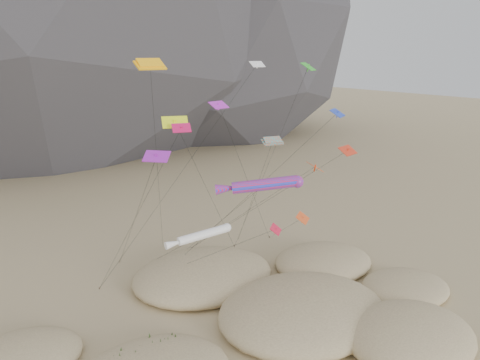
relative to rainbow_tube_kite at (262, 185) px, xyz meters
The scene contains 9 objects.
ground 16.53m from the rainbow_tube_kite, 105.64° to the right, with size 500.00×500.00×0.00m, color #CCB789.
dunes 13.55m from the rainbow_tube_kite, 125.08° to the right, with size 48.42×38.57×3.82m.
dune_grass 14.00m from the rainbow_tube_kite, 119.73° to the right, with size 43.58×29.73×1.61m.
kite_stakes 18.94m from the rainbow_tube_kite, 96.68° to the left, with size 25.10×5.79×0.30m.
rainbow_tube_kite is the anchor object (origin of this frame).
white_tube_kite 9.05m from the rainbow_tube_kite, 165.04° to the right, with size 6.43×17.90×10.58m.
orange_parafoil 15.61m from the rainbow_tube_kite, 162.77° to the left, with size 8.85×16.62×25.16m.
multi_parafoil 7.46m from the rainbow_tube_kite, 43.81° to the left, with size 3.73×11.40×16.55m.
delta_kites 5.00m from the rainbow_tube_kite, 41.04° to the left, with size 26.11×23.42×24.69m.
Camera 1 is at (-24.08, -26.22, 25.48)m, focal length 35.00 mm.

